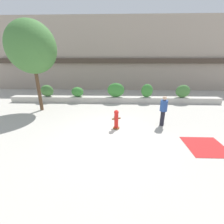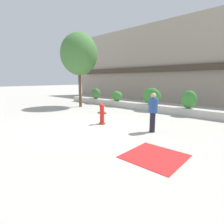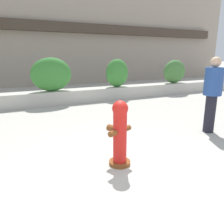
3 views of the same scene
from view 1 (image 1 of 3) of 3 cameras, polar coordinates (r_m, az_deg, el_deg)
name	(u,v)px [view 1 (image 1 of 3)]	position (r m, az deg, el deg)	size (l,w,h in m)	color
ground_plane	(112,136)	(7.62, 0.07, -9.09)	(120.00, 120.00, 0.00)	#B2ADA3
building_facade	(116,55)	(18.64, 1.36, 20.87)	(30.00, 1.36, 8.00)	gray
planter_wall_low	(114,100)	(13.12, 0.92, 4.74)	(18.00, 0.70, 0.50)	#B7B2A8
hedge_bush_0	(47,91)	(14.30, -23.50, 7.45)	(1.10, 0.61, 0.99)	#427538
hedge_bush_1	(77,92)	(13.40, -13.01, 7.48)	(1.03, 0.68, 0.83)	#387F33
hedge_bush_2	(116,90)	(12.92, 1.49, 8.36)	(1.44, 0.63, 1.19)	#387F33
hedge_bush_3	(147,91)	(13.18, 13.19, 7.91)	(0.97, 0.56, 1.12)	#387F33
hedge_bush_4	(183,91)	(14.08, 25.38, 7.15)	(1.19, 0.56, 1.06)	#427538
fire_hydrant	(116,119)	(8.15, 1.64, -2.76)	(0.47, 0.48, 1.08)	brown
street_tree	(32,48)	(11.89, -28.29, 20.75)	(3.20, 2.88, 6.01)	brown
pedestrian	(163,109)	(8.87, 19.00, 1.03)	(0.56, 0.56, 1.73)	black
tactile_warning_pad	(206,147)	(7.95, 32.07, -11.09)	(1.65, 1.65, 0.01)	#B22323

